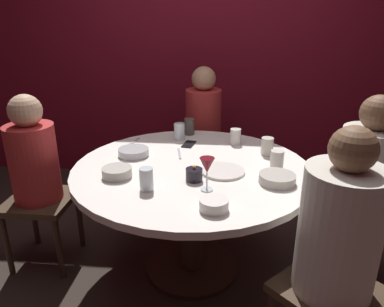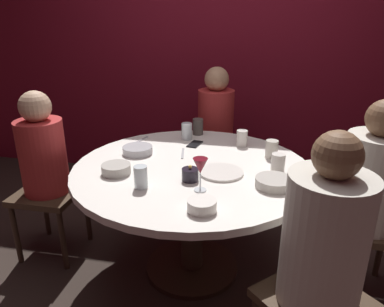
{
  "view_description": "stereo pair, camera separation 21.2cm",
  "coord_description": "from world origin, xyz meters",
  "px_view_note": "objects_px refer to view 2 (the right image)",
  "views": [
    {
      "loc": [
        0.19,
        -1.97,
        1.58
      ],
      "look_at": [
        0.0,
        0.0,
        0.81
      ],
      "focal_mm": 34.04,
      "sensor_mm": 36.0,
      "label": 1
    },
    {
      "loc": [
        0.4,
        -1.94,
        1.58
      ],
      "look_at": [
        0.0,
        0.0,
        0.81
      ],
      "focal_mm": 34.04,
      "sensor_mm": 36.0,
      "label": 2
    }
  ],
  "objects_px": {
    "bowl_sauce_side": "(202,205)",
    "cell_phone": "(195,144)",
    "cup_far_edge": "(198,127)",
    "cup_center_front": "(187,131)",
    "seated_diner_back": "(216,122)",
    "candle_holder": "(190,174)",
    "cup_by_left_diner": "(272,149)",
    "cup_by_right_diner": "(278,163)",
    "bowl_small_white": "(274,182)",
    "cup_beside_wine": "(141,177)",
    "seated_diner_left": "(43,158)",
    "seated_diner_right": "(373,182)",
    "cup_near_candle": "(242,138)",
    "dining_table": "(192,187)",
    "seated_diner_front_right": "(324,244)",
    "dinner_plate": "(221,172)",
    "bowl_salad_center": "(116,169)",
    "wine_glass": "(200,167)",
    "bowl_serving_large": "(138,150)"
  },
  "relations": [
    {
      "from": "cup_by_left_diner",
      "to": "cup_by_right_diner",
      "type": "distance_m",
      "value": 0.22
    },
    {
      "from": "seated_diner_front_right",
      "to": "dinner_plate",
      "type": "xyz_separation_m",
      "value": [
        -0.48,
        0.59,
        0.0
      ]
    },
    {
      "from": "bowl_sauce_side",
      "to": "cell_phone",
      "type": "bearing_deg",
      "value": 103.32
    },
    {
      "from": "seated_diner_back",
      "to": "bowl_sauce_side",
      "type": "xyz_separation_m",
      "value": [
        0.15,
        -1.49,
        0.03
      ]
    },
    {
      "from": "bowl_small_white",
      "to": "bowl_sauce_side",
      "type": "distance_m",
      "value": 0.45
    },
    {
      "from": "dinner_plate",
      "to": "bowl_small_white",
      "type": "xyz_separation_m",
      "value": [
        0.29,
        -0.11,
        0.02
      ]
    },
    {
      "from": "dining_table",
      "to": "seated_diner_front_right",
      "type": "distance_m",
      "value": 0.95
    },
    {
      "from": "cup_far_edge",
      "to": "cup_center_front",
      "type": "bearing_deg",
      "value": -114.08
    },
    {
      "from": "wine_glass",
      "to": "cup_by_left_diner",
      "type": "relative_size",
      "value": 1.57
    },
    {
      "from": "seated_diner_left",
      "to": "seated_diner_back",
      "type": "height_order",
      "value": "seated_diner_back"
    },
    {
      "from": "cup_by_right_diner",
      "to": "cup_center_front",
      "type": "distance_m",
      "value": 0.78
    },
    {
      "from": "seated_diner_front_right",
      "to": "cup_beside_wine",
      "type": "bearing_deg",
      "value": 23.95
    },
    {
      "from": "bowl_small_white",
      "to": "bowl_salad_center",
      "type": "bearing_deg",
      "value": -179.59
    },
    {
      "from": "dinner_plate",
      "to": "cup_far_edge",
      "type": "bearing_deg",
      "value": 111.28
    },
    {
      "from": "cup_center_front",
      "to": "cup_beside_wine",
      "type": "height_order",
      "value": "same"
    },
    {
      "from": "cup_center_front",
      "to": "cup_near_candle",
      "type": "bearing_deg",
      "value": -8.01
    },
    {
      "from": "seated_diner_front_right",
      "to": "cup_by_right_diner",
      "type": "distance_m",
      "value": 0.71
    },
    {
      "from": "bowl_serving_large",
      "to": "bowl_salad_center",
      "type": "bearing_deg",
      "value": -91.97
    },
    {
      "from": "bowl_small_white",
      "to": "wine_glass",
      "type": "bearing_deg",
      "value": -161.82
    },
    {
      "from": "cup_far_edge",
      "to": "dining_table",
      "type": "bearing_deg",
      "value": -82.46
    },
    {
      "from": "wine_glass",
      "to": "bowl_serving_large",
      "type": "bearing_deg",
      "value": 138.19
    },
    {
      "from": "candle_holder",
      "to": "bowl_serving_large",
      "type": "relative_size",
      "value": 0.47
    },
    {
      "from": "candle_holder",
      "to": "cup_near_candle",
      "type": "bearing_deg",
      "value": 69.58
    },
    {
      "from": "seated_diner_back",
      "to": "seated_diner_front_right",
      "type": "distance_m",
      "value": 1.78
    },
    {
      "from": "cup_by_right_diner",
      "to": "seated_diner_front_right",
      "type": "bearing_deg",
      "value": -76.14
    },
    {
      "from": "cup_near_candle",
      "to": "cup_beside_wine",
      "type": "distance_m",
      "value": 0.88
    },
    {
      "from": "cup_by_left_diner",
      "to": "seated_diner_left",
      "type": "bearing_deg",
      "value": -170.7
    },
    {
      "from": "dining_table",
      "to": "bowl_serving_large",
      "type": "bearing_deg",
      "value": 160.61
    },
    {
      "from": "bowl_serving_large",
      "to": "cup_by_right_diner",
      "type": "xyz_separation_m",
      "value": [
        0.88,
        -0.11,
        0.03
      ]
    },
    {
      "from": "bowl_sauce_side",
      "to": "cup_near_candle",
      "type": "distance_m",
      "value": 0.93
    },
    {
      "from": "cup_center_front",
      "to": "bowl_sauce_side",
      "type": "bearing_deg",
      "value": -73.71
    },
    {
      "from": "seated_diner_back",
      "to": "candle_holder",
      "type": "distance_m",
      "value": 1.18
    },
    {
      "from": "candle_holder",
      "to": "bowl_small_white",
      "type": "bearing_deg",
      "value": 1.59
    },
    {
      "from": "seated_diner_back",
      "to": "bowl_sauce_side",
      "type": "relative_size",
      "value": 8.72
    },
    {
      "from": "seated_diner_right",
      "to": "cup_by_right_diner",
      "type": "relative_size",
      "value": 11.07
    },
    {
      "from": "seated_diner_front_right",
      "to": "cup_by_left_diner",
      "type": "xyz_separation_m",
      "value": [
        -0.21,
        0.9,
        0.05
      ]
    },
    {
      "from": "cup_beside_wine",
      "to": "wine_glass",
      "type": "bearing_deg",
      "value": 5.13
    },
    {
      "from": "seated_diner_back",
      "to": "seated_diner_right",
      "type": "distance_m",
      "value": 1.41
    },
    {
      "from": "seated_diner_left",
      "to": "cup_near_candle",
      "type": "bearing_deg",
      "value": 18.76
    },
    {
      "from": "bowl_small_white",
      "to": "cup_beside_wine",
      "type": "relative_size",
      "value": 1.63
    },
    {
      "from": "seated_diner_front_right",
      "to": "bowl_small_white",
      "type": "height_order",
      "value": "seated_diner_front_right"
    },
    {
      "from": "seated_diner_right",
      "to": "cup_by_left_diner",
      "type": "bearing_deg",
      "value": -23.44
    },
    {
      "from": "dinner_plate",
      "to": "cup_far_edge",
      "type": "height_order",
      "value": "cup_far_edge"
    },
    {
      "from": "dining_table",
      "to": "seated_diner_back",
      "type": "height_order",
      "value": "seated_diner_back"
    },
    {
      "from": "seated_diner_front_right",
      "to": "seated_diner_left",
      "type": "bearing_deg",
      "value": 23.06
    },
    {
      "from": "seated_diner_back",
      "to": "seated_diner_right",
      "type": "xyz_separation_m",
      "value": [
        1.0,
        -0.99,
        -0.0
      ]
    },
    {
      "from": "dining_table",
      "to": "candle_holder",
      "type": "distance_m",
      "value": 0.26
    },
    {
      "from": "cup_near_candle",
      "to": "cup_beside_wine",
      "type": "height_order",
      "value": "cup_beside_wine"
    },
    {
      "from": "dining_table",
      "to": "seated_diner_front_right",
      "type": "bearing_deg",
      "value": -45.0
    },
    {
      "from": "cell_phone",
      "to": "cup_center_front",
      "type": "relative_size",
      "value": 1.18
    }
  ]
}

